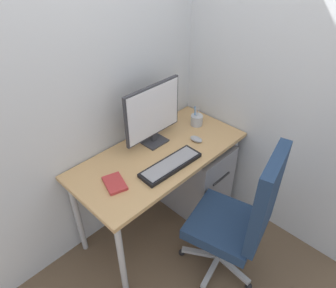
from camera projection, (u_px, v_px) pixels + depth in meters
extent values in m
plane|color=brown|center=(161.00, 222.00, 2.64)|extent=(8.00, 8.00, 0.00)
cube|color=silver|center=(122.00, 52.00, 2.00)|extent=(2.78, 0.04, 2.80)
cube|color=silver|center=(252.00, 46.00, 2.08)|extent=(0.04, 2.09, 2.80)
cube|color=tan|center=(160.00, 155.00, 2.20)|extent=(1.30, 0.61, 0.03)
cylinder|color=#B2B5BA|center=(122.00, 260.00, 1.94)|extent=(0.04, 0.04, 0.72)
cylinder|color=#B2B5BA|center=(231.00, 171.00, 2.63)|extent=(0.04, 0.04, 0.72)
cylinder|color=#B2B5BA|center=(78.00, 217.00, 2.22)|extent=(0.04, 0.04, 0.72)
cylinder|color=#B2B5BA|center=(187.00, 146.00, 2.91)|extent=(0.04, 0.04, 0.72)
cube|color=#B2B5BA|center=(211.00, 271.00, 2.20)|extent=(0.28, 0.10, 0.03)
sphere|color=black|center=(249.00, 286.00, 2.15)|extent=(0.05, 0.05, 0.05)
cube|color=#B2B5BA|center=(234.00, 269.00, 2.21)|extent=(0.06, 0.28, 0.03)
sphere|color=black|center=(249.00, 247.00, 2.41)|extent=(0.05, 0.05, 0.05)
cube|color=#B2B5BA|center=(235.00, 250.00, 2.34)|extent=(0.27, 0.14, 0.03)
sphere|color=black|center=(211.00, 229.00, 2.54)|extent=(0.05, 0.05, 0.05)
cube|color=#B2B5BA|center=(215.00, 241.00, 2.41)|extent=(0.21, 0.24, 0.03)
sphere|color=black|center=(182.00, 252.00, 2.37)|extent=(0.05, 0.05, 0.05)
cube|color=#B2B5BA|center=(200.00, 253.00, 2.32)|extent=(0.18, 0.26, 0.03)
cylinder|color=#B2B5BA|center=(221.00, 242.00, 2.20)|extent=(0.04, 0.04, 0.31)
cube|color=navy|center=(224.00, 225.00, 2.08)|extent=(0.54, 0.53, 0.08)
cube|color=navy|center=(266.00, 200.00, 1.78)|extent=(0.41, 0.16, 0.62)
cube|color=gray|center=(193.00, 174.00, 2.65)|extent=(0.41, 0.55, 0.65)
cube|color=#262628|center=(221.00, 179.00, 2.41)|extent=(0.21, 0.01, 0.02)
cube|color=#333338|center=(155.00, 141.00, 2.30)|extent=(0.17, 0.14, 0.01)
cube|color=#333338|center=(154.00, 137.00, 2.28)|extent=(0.04, 0.02, 0.07)
cube|color=#333338|center=(153.00, 111.00, 2.15)|extent=(0.49, 0.02, 0.39)
cube|color=silver|center=(154.00, 112.00, 2.14)|extent=(0.47, 0.01, 0.36)
cube|color=black|center=(171.00, 165.00, 2.07)|extent=(0.47, 0.16, 0.03)
cube|color=gray|center=(171.00, 163.00, 2.06)|extent=(0.43, 0.13, 0.00)
ellipsoid|color=#9EA0A5|center=(196.00, 139.00, 2.30)|extent=(0.06, 0.10, 0.03)
cylinder|color=#B2B5BA|center=(197.00, 120.00, 2.47)|extent=(0.10, 0.10, 0.08)
cylinder|color=silver|center=(196.00, 114.00, 2.43)|extent=(0.03, 0.01, 0.12)
cylinder|color=silver|center=(198.00, 113.00, 2.44)|extent=(0.03, 0.01, 0.12)
torus|color=orange|center=(197.00, 119.00, 2.47)|extent=(0.04, 0.04, 0.01)
cylinder|color=#337FD8|center=(195.00, 114.00, 2.45)|extent=(0.02, 0.01, 0.14)
cube|color=#B23333|center=(115.00, 183.00, 1.93)|extent=(0.16, 0.20, 0.02)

